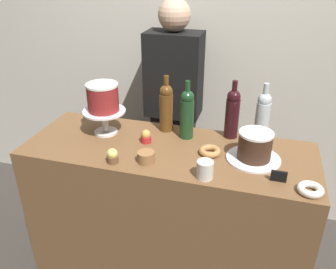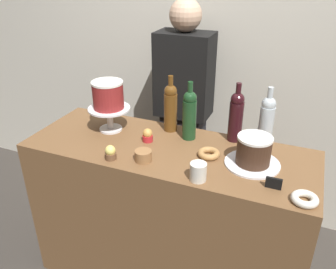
{
  "view_description": "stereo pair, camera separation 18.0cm",
  "coord_description": "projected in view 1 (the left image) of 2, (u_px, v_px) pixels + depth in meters",
  "views": [
    {
      "loc": [
        0.44,
        -1.54,
        1.82
      ],
      "look_at": [
        0.0,
        0.0,
        1.0
      ],
      "focal_mm": 37.34,
      "sensor_mm": 36.0,
      "label": 1
    },
    {
      "loc": [
        0.61,
        -1.48,
        1.82
      ],
      "look_at": [
        0.0,
        0.0,
        1.0
      ],
      "focal_mm": 37.34,
      "sensor_mm": 36.0,
      "label": 2
    }
  ],
  "objects": [
    {
      "name": "back_wall",
      "position": [
        203.0,
        40.0,
        2.39
      ],
      "size": [
        6.0,
        0.05,
        2.6
      ],
      "color": "beige",
      "rests_on": "ground_plane"
    },
    {
      "name": "display_counter",
      "position": [
        168.0,
        216.0,
        2.05
      ],
      "size": [
        1.53,
        0.56,
        0.92
      ],
      "color": "brown",
      "rests_on": "ground_plane"
    },
    {
      "name": "cake_stand_pedestal",
      "position": [
        105.0,
        118.0,
        1.95
      ],
      "size": [
        0.24,
        0.24,
        0.14
      ],
      "color": "silver",
      "rests_on": "display_counter"
    },
    {
      "name": "white_layer_cake",
      "position": [
        103.0,
        97.0,
        1.9
      ],
      "size": [
        0.17,
        0.17,
        0.15
      ],
      "color": "maroon",
      "rests_on": "cake_stand_pedestal"
    },
    {
      "name": "silver_serving_platter",
      "position": [
        253.0,
        159.0,
        1.73
      ],
      "size": [
        0.27,
        0.27,
        0.01
      ],
      "color": "white",
      "rests_on": "display_counter"
    },
    {
      "name": "chocolate_round_cake",
      "position": [
        255.0,
        145.0,
        1.7
      ],
      "size": [
        0.17,
        0.17,
        0.14
      ],
      "color": "#3D2619",
      "rests_on": "silver_serving_platter"
    },
    {
      "name": "wine_bottle_amber",
      "position": [
        166.0,
        107.0,
        1.96
      ],
      "size": [
        0.08,
        0.08,
        0.33
      ],
      "color": "#5B3814",
      "rests_on": "display_counter"
    },
    {
      "name": "wine_bottle_dark_red",
      "position": [
        232.0,
        113.0,
        1.89
      ],
      "size": [
        0.08,
        0.08,
        0.33
      ],
      "color": "black",
      "rests_on": "display_counter"
    },
    {
      "name": "wine_bottle_clear",
      "position": [
        263.0,
        116.0,
        1.85
      ],
      "size": [
        0.08,
        0.08,
        0.33
      ],
      "color": "#B2BCC1",
      "rests_on": "display_counter"
    },
    {
      "name": "wine_bottle_green",
      "position": [
        187.0,
        113.0,
        1.88
      ],
      "size": [
        0.08,
        0.08,
        0.33
      ],
      "color": "#193D1E",
      "rests_on": "display_counter"
    },
    {
      "name": "cupcake_caramel",
      "position": [
        146.0,
        137.0,
        1.88
      ],
      "size": [
        0.06,
        0.06,
        0.07
      ],
      "color": "red",
      "rests_on": "display_counter"
    },
    {
      "name": "cupcake_lemon",
      "position": [
        112.0,
        156.0,
        1.69
      ],
      "size": [
        0.06,
        0.06,
        0.07
      ],
      "color": "brown",
      "rests_on": "display_counter"
    },
    {
      "name": "donut_maple",
      "position": [
        210.0,
        151.0,
        1.77
      ],
      "size": [
        0.11,
        0.11,
        0.03
      ],
      "color": "#B27F47",
      "rests_on": "display_counter"
    },
    {
      "name": "donut_sugar",
      "position": [
        310.0,
        189.0,
        1.48
      ],
      "size": [
        0.11,
        0.11,
        0.03
      ],
      "color": "silver",
      "rests_on": "display_counter"
    },
    {
      "name": "cookie_stack",
      "position": [
        146.0,
        157.0,
        1.7
      ],
      "size": [
        0.08,
        0.08,
        0.05
      ],
      "color": "olive",
      "rests_on": "display_counter"
    },
    {
      "name": "price_sign_chalkboard",
      "position": [
        279.0,
        176.0,
        1.55
      ],
      "size": [
        0.07,
        0.01,
        0.05
      ],
      "color": "black",
      "rests_on": "display_counter"
    },
    {
      "name": "coffee_cup_ceramic",
      "position": [
        205.0,
        170.0,
        1.57
      ],
      "size": [
        0.08,
        0.08,
        0.09
      ],
      "color": "silver",
      "rests_on": "display_counter"
    },
    {
      "name": "barista_figure",
      "position": [
        174.0,
        115.0,
        2.41
      ],
      "size": [
        0.36,
        0.22,
        1.6
      ],
      "color": "black",
      "rests_on": "ground_plane"
    }
  ]
}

